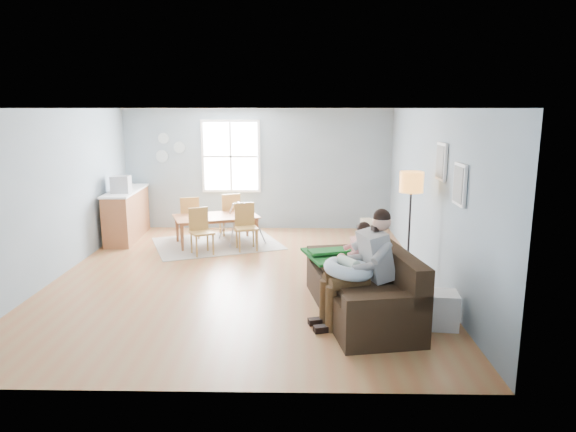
{
  "coord_description": "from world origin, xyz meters",
  "views": [
    {
      "loc": [
        0.91,
        -8.01,
        2.7
      ],
      "look_at": [
        0.75,
        0.08,
        1.0
      ],
      "focal_mm": 32.0,
      "sensor_mm": 36.0,
      "label": 1
    }
  ],
  "objects_px": {
    "dining_table": "(217,230)",
    "father": "(362,264)",
    "toddler": "(355,251)",
    "baby_swing": "(242,225)",
    "chair_se": "(246,224)",
    "chair_nw": "(190,215)",
    "floor_lamp": "(411,192)",
    "monitor": "(121,184)",
    "chair_ne": "(230,212)",
    "chair_sw": "(200,228)",
    "storage_cube": "(440,310)",
    "counter": "(127,214)",
    "sofa": "(365,289)"
  },
  "relations": [
    {
      "from": "chair_sw",
      "to": "chair_ne",
      "type": "relative_size",
      "value": 0.94
    },
    {
      "from": "sofa",
      "to": "chair_sw",
      "type": "relative_size",
      "value": 2.83
    },
    {
      "from": "chair_ne",
      "to": "floor_lamp",
      "type": "bearing_deg",
      "value": -43.75
    },
    {
      "from": "monitor",
      "to": "counter",
      "type": "bearing_deg",
      "value": 95.38
    },
    {
      "from": "father",
      "to": "chair_se",
      "type": "height_order",
      "value": "father"
    },
    {
      "from": "dining_table",
      "to": "counter",
      "type": "distance_m",
      "value": 2.03
    },
    {
      "from": "chair_nw",
      "to": "floor_lamp",
      "type": "bearing_deg",
      "value": -34.32
    },
    {
      "from": "chair_sw",
      "to": "chair_nw",
      "type": "xyz_separation_m",
      "value": [
        -0.44,
        1.11,
        0.02
      ]
    },
    {
      "from": "chair_sw",
      "to": "chair_ne",
      "type": "distance_m",
      "value": 1.48
    },
    {
      "from": "chair_se",
      "to": "baby_swing",
      "type": "height_order",
      "value": "chair_se"
    },
    {
      "from": "chair_ne",
      "to": "chair_sw",
      "type": "bearing_deg",
      "value": -104.7
    },
    {
      "from": "chair_se",
      "to": "storage_cube",
      "type": "bearing_deg",
      "value": -52.15
    },
    {
      "from": "chair_se",
      "to": "baby_swing",
      "type": "xyz_separation_m",
      "value": [
        -0.14,
        0.58,
        -0.15
      ]
    },
    {
      "from": "dining_table",
      "to": "chair_ne",
      "type": "distance_m",
      "value": 0.77
    },
    {
      "from": "floor_lamp",
      "to": "monitor",
      "type": "xyz_separation_m",
      "value": [
        -5.29,
        2.43,
        -0.25
      ]
    },
    {
      "from": "sofa",
      "to": "monitor",
      "type": "distance_m",
      "value": 5.83
    },
    {
      "from": "chair_nw",
      "to": "baby_swing",
      "type": "relative_size",
      "value": 0.86
    },
    {
      "from": "dining_table",
      "to": "chair_ne",
      "type": "height_order",
      "value": "chair_ne"
    },
    {
      "from": "sofa",
      "to": "toddler",
      "type": "xyz_separation_m",
      "value": [
        -0.12,
        0.2,
        0.47
      ]
    },
    {
      "from": "storage_cube",
      "to": "baby_swing",
      "type": "distance_m",
      "value": 5.11
    },
    {
      "from": "floor_lamp",
      "to": "counter",
      "type": "height_order",
      "value": "floor_lamp"
    },
    {
      "from": "toddler",
      "to": "dining_table",
      "type": "bearing_deg",
      "value": 125.84
    },
    {
      "from": "chair_se",
      "to": "father",
      "type": "bearing_deg",
      "value": -62.62
    },
    {
      "from": "sofa",
      "to": "father",
      "type": "distance_m",
      "value": 0.59
    },
    {
      "from": "floor_lamp",
      "to": "monitor",
      "type": "distance_m",
      "value": 5.83
    },
    {
      "from": "toddler",
      "to": "dining_table",
      "type": "relative_size",
      "value": 0.6
    },
    {
      "from": "floor_lamp",
      "to": "baby_swing",
      "type": "distance_m",
      "value": 3.98
    },
    {
      "from": "sofa",
      "to": "baby_swing",
      "type": "xyz_separation_m",
      "value": [
        -2.05,
        3.74,
        0.03
      ]
    },
    {
      "from": "chair_ne",
      "to": "storage_cube",
      "type": "bearing_deg",
      "value": -55.38
    },
    {
      "from": "father",
      "to": "counter",
      "type": "height_order",
      "value": "father"
    },
    {
      "from": "chair_se",
      "to": "chair_nw",
      "type": "relative_size",
      "value": 1.0
    },
    {
      "from": "sofa",
      "to": "floor_lamp",
      "type": "bearing_deg",
      "value": 55.91
    },
    {
      "from": "sofa",
      "to": "counter",
      "type": "height_order",
      "value": "counter"
    },
    {
      "from": "sofa",
      "to": "toddler",
      "type": "height_order",
      "value": "toddler"
    },
    {
      "from": "chair_ne",
      "to": "monitor",
      "type": "height_order",
      "value": "monitor"
    },
    {
      "from": "chair_ne",
      "to": "counter",
      "type": "height_order",
      "value": "counter"
    },
    {
      "from": "toddler",
      "to": "chair_nw",
      "type": "relative_size",
      "value": 1.08
    },
    {
      "from": "toddler",
      "to": "baby_swing",
      "type": "relative_size",
      "value": 0.94
    },
    {
      "from": "toddler",
      "to": "baby_swing",
      "type": "height_order",
      "value": "toddler"
    },
    {
      "from": "chair_sw",
      "to": "baby_swing",
      "type": "xyz_separation_m",
      "value": [
        0.68,
        0.91,
        -0.13
      ]
    },
    {
      "from": "toddler",
      "to": "chair_nw",
      "type": "xyz_separation_m",
      "value": [
        -3.04,
        3.74,
        -0.3
      ]
    },
    {
      "from": "floor_lamp",
      "to": "dining_table",
      "type": "xyz_separation_m",
      "value": [
        -3.36,
        2.33,
        -1.17
      ]
    },
    {
      "from": "dining_table",
      "to": "father",
      "type": "bearing_deg",
      "value": -78.11
    },
    {
      "from": "father",
      "to": "monitor",
      "type": "xyz_separation_m",
      "value": [
        -4.38,
        4.0,
        0.41
      ]
    },
    {
      "from": "toddler",
      "to": "monitor",
      "type": "distance_m",
      "value": 5.56
    },
    {
      "from": "chair_sw",
      "to": "dining_table",
      "type": "bearing_deg",
      "value": 75.16
    },
    {
      "from": "floor_lamp",
      "to": "baby_swing",
      "type": "height_order",
      "value": "floor_lamp"
    },
    {
      "from": "counter",
      "to": "dining_table",
      "type": "bearing_deg",
      "value": -12.71
    },
    {
      "from": "floor_lamp",
      "to": "chair_se",
      "type": "distance_m",
      "value": 3.49
    },
    {
      "from": "toddler",
      "to": "dining_table",
      "type": "distance_m",
      "value": 4.16
    }
  ]
}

